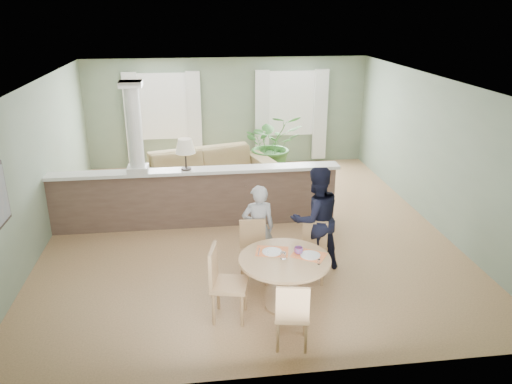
{
  "coord_description": "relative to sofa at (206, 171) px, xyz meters",
  "views": [
    {
      "loc": [
        -0.9,
        -8.43,
        3.89
      ],
      "look_at": [
        0.06,
        -1.0,
        1.07
      ],
      "focal_mm": 35.0,
      "sensor_mm": 36.0,
      "label": 1
    }
  ],
  "objects": [
    {
      "name": "chair_side",
      "position": [
        0.06,
        -4.89,
        0.11
      ],
      "size": [
        0.55,
        0.55,
        1.01
      ],
      "rotation": [
        0.0,
        0.0,
        1.35
      ],
      "color": "tan",
      "rests_on": "ground"
    },
    {
      "name": "houseplant",
      "position": [
        1.64,
        0.88,
        0.32
      ],
      "size": [
        1.45,
        1.28,
        1.53
      ],
      "primitive_type": "imported",
      "rotation": [
        0.0,
        0.0,
        0.07
      ],
      "color": "#356A2A",
      "rests_on": "ground"
    },
    {
      "name": "dining_table",
      "position": [
        0.9,
        -4.76,
        0.15
      ],
      "size": [
        1.23,
        1.23,
        0.84
      ],
      "rotation": [
        0.0,
        0.0,
        -0.22
      ],
      "color": "tan",
      "rests_on": "ground"
    },
    {
      "name": "chair_far_boy",
      "position": [
        0.57,
        -3.93,
        0.06
      ],
      "size": [
        0.41,
        0.41,
        0.91
      ],
      "rotation": [
        0.0,
        0.0,
        0.0
      ],
      "color": "tan",
      "rests_on": "ground"
    },
    {
      "name": "man_person",
      "position": [
        1.55,
        -3.73,
        0.39
      ],
      "size": [
        0.93,
        0.8,
        1.66
      ],
      "primitive_type": "imported",
      "rotation": [
        0.0,
        0.0,
        3.38
      ],
      "color": "black",
      "rests_on": "ground"
    },
    {
      "name": "room_shell",
      "position": [
        0.63,
        -1.47,
        1.37
      ],
      "size": [
        7.02,
        8.02,
        2.71
      ],
      "color": "gray",
      "rests_on": "ground"
    },
    {
      "name": "child_person",
      "position": [
        0.68,
        -3.69,
        0.26
      ],
      "size": [
        0.53,
        0.37,
        1.39
      ],
      "primitive_type": "imported",
      "rotation": [
        0.0,
        0.0,
        3.21
      ],
      "color": "#98979C",
      "rests_on": "ground"
    },
    {
      "name": "ground",
      "position": [
        0.66,
        -2.1,
        -0.44
      ],
      "size": [
        8.0,
        8.0,
        0.0
      ],
      "primitive_type": "plane",
      "color": "tan",
      "rests_on": "ground"
    },
    {
      "name": "pony_wall",
      "position": [
        -0.33,
        -1.9,
        0.26
      ],
      "size": [
        5.32,
        0.38,
        2.7
      ],
      "color": "brown",
      "rests_on": "ground"
    },
    {
      "name": "sofa",
      "position": [
        0.0,
        0.0,
        0.0
      ],
      "size": [
        3.24,
        1.96,
        0.88
      ],
      "primitive_type": "imported",
      "rotation": [
        0.0,
        0.0,
        0.28
      ],
      "color": "#927C50",
      "rests_on": "ground"
    },
    {
      "name": "chair_far_man",
      "position": [
        1.47,
        -4.02,
        0.04
      ],
      "size": [
        0.51,
        0.51,
        0.88
      ],
      "rotation": [
        0.0,
        0.0,
        -0.35
      ],
      "color": "tan",
      "rests_on": "ground"
    },
    {
      "name": "chair_near",
      "position": [
        0.82,
        -5.64,
        0.06
      ],
      "size": [
        0.48,
        0.48,
        0.9
      ],
      "rotation": [
        0.0,
        0.0,
        2.96
      ],
      "color": "tan",
      "rests_on": "ground"
    }
  ]
}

